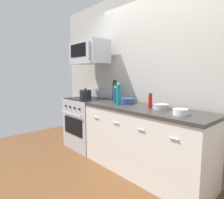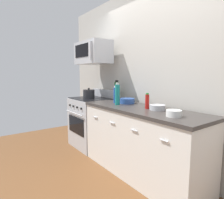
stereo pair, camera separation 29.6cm
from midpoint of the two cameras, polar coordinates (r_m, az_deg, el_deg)
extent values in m
plane|color=brown|center=(2.89, 5.94, -20.66)|extent=(5.95, 5.95, 0.00)
cube|color=#B7B2A8|center=(2.87, 11.84, 7.10)|extent=(4.95, 0.10, 2.70)
cube|color=silver|center=(2.71, 6.07, -12.42)|extent=(1.83, 0.62, 0.88)
cube|color=#383330|center=(2.59, 6.21, -2.81)|extent=(1.86, 0.65, 0.04)
cube|color=black|center=(2.69, 1.65, -21.70)|extent=(1.83, 0.02, 0.10)
cylinder|color=silver|center=(2.89, -7.77, -5.36)|extent=(0.10, 0.02, 0.02)
cylinder|color=silver|center=(2.56, -2.32, -6.98)|extent=(0.10, 0.02, 0.02)
cylinder|color=silver|center=(2.26, 4.73, -8.97)|extent=(0.10, 0.02, 0.02)
cylinder|color=silver|center=(2.01, 13.85, -11.32)|extent=(0.10, 0.02, 0.02)
cube|color=#B7BABF|center=(3.67, -9.42, -6.93)|extent=(0.76, 0.64, 0.91)
cube|color=black|center=(3.51, -13.91, -7.78)|extent=(0.58, 0.01, 0.30)
cylinder|color=#B7BABF|center=(3.45, -14.48, -4.16)|extent=(0.61, 0.02, 0.02)
cube|color=#B7BABF|center=(3.74, -5.85, 1.74)|extent=(0.76, 0.06, 0.16)
cube|color=black|center=(3.58, -9.58, 0.23)|extent=(0.73, 0.61, 0.01)
cylinder|color=black|center=(3.64, -15.89, -1.85)|extent=(0.04, 0.02, 0.04)
cylinder|color=black|center=(3.50, -14.79, -2.16)|extent=(0.04, 0.02, 0.04)
cylinder|color=black|center=(3.37, -13.60, -2.49)|extent=(0.04, 0.02, 0.04)
cylinder|color=black|center=(3.24, -12.31, -2.85)|extent=(0.04, 0.02, 0.04)
cube|color=#B7BABF|center=(3.60, -9.18, 13.58)|extent=(0.74, 0.40, 0.40)
cube|color=black|center=(3.55, -12.58, 14.10)|extent=(0.48, 0.01, 0.22)
cube|color=#B7BABF|center=(3.24, -9.59, 14.28)|extent=(0.02, 0.04, 0.30)
cylinder|color=#197F7A|center=(2.78, -1.08, 1.42)|extent=(0.07, 0.07, 0.29)
cylinder|color=beige|center=(2.77, -1.09, 4.75)|extent=(0.05, 0.05, 0.03)
cylinder|color=#B21914|center=(2.53, 8.03, -0.51)|extent=(0.05, 0.05, 0.19)
cylinder|color=#19721E|center=(2.52, 8.07, 1.79)|extent=(0.03, 0.03, 0.02)
cylinder|color=#19471E|center=(3.28, -1.76, 2.49)|extent=(0.08, 0.08, 0.31)
cylinder|color=black|center=(3.27, -1.78, 5.49)|extent=(0.05, 0.05, 0.03)
cylinder|color=#1E4CA5|center=(2.96, -1.81, 1.24)|extent=(0.06, 0.06, 0.24)
cylinder|color=silver|center=(2.95, -1.82, 3.79)|extent=(0.04, 0.04, 0.02)
cylinder|color=#2D519E|center=(2.94, 1.69, -0.38)|extent=(0.22, 0.22, 0.08)
torus|color=#2D519E|center=(2.94, 1.70, 0.26)|extent=(0.22, 0.22, 0.01)
cylinder|color=#2D519E|center=(2.95, 1.69, -1.01)|extent=(0.12, 0.12, 0.01)
cylinder|color=#B2B5BA|center=(2.49, 11.00, -2.11)|extent=(0.19, 0.19, 0.07)
torus|color=#B2B5BA|center=(2.48, 11.01, -1.47)|extent=(0.19, 0.19, 0.01)
cylinder|color=#B2B5BA|center=(2.49, 10.98, -2.74)|extent=(0.11, 0.11, 0.01)
cylinder|color=white|center=(2.16, 16.03, -3.64)|extent=(0.16, 0.16, 0.07)
torus|color=white|center=(2.16, 16.06, -2.84)|extent=(0.16, 0.16, 0.01)
cylinder|color=white|center=(2.17, 16.01, -4.41)|extent=(0.09, 0.09, 0.01)
cylinder|color=#262628|center=(3.55, -10.29, 1.55)|extent=(0.21, 0.21, 0.16)
sphere|color=black|center=(3.54, -10.32, 3.09)|extent=(0.04, 0.04, 0.04)
camera|label=1|loc=(0.15, -92.86, -0.37)|focal=30.76mm
camera|label=2|loc=(0.15, 87.14, 0.37)|focal=30.76mm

